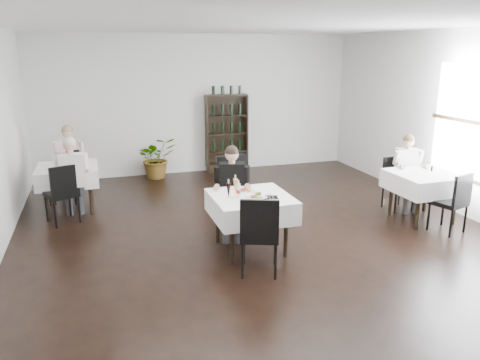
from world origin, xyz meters
name	(u,v)px	position (x,y,z in m)	size (l,w,h in m)	color
room_shell	(273,140)	(0.00, 0.00, 1.50)	(9.00, 9.00, 9.00)	black
wine_shelf	(227,134)	(0.60, 4.31, 0.85)	(0.90, 0.28, 1.75)	black
main_table	(251,206)	(-0.30, 0.00, 0.62)	(1.03, 1.03, 0.77)	black
left_table	(68,175)	(-2.70, 2.50, 0.62)	(0.98, 0.98, 0.77)	black
right_table	(424,182)	(2.70, 0.30, 0.62)	(0.98, 0.98, 0.77)	black
potted_tree	(157,158)	(-0.99, 4.18, 0.44)	(0.80, 0.69, 0.88)	#1E531C
main_chair_far	(236,188)	(-0.26, 0.79, 0.64)	(0.58, 0.58, 1.13)	black
main_chair_near	(260,231)	(-0.44, -0.75, 0.57)	(0.58, 0.59, 0.99)	black
left_chair_far	(68,173)	(-2.73, 3.06, 0.52)	(0.51, 0.51, 0.91)	black
left_chair_near	(63,190)	(-2.76, 1.83, 0.55)	(0.58, 0.58, 0.96)	black
right_chair_far	(396,180)	(2.64, 0.92, 0.51)	(0.42, 0.42, 0.89)	black
right_chair_near	(454,199)	(2.75, -0.32, 0.53)	(0.53, 0.53, 0.93)	black
diner_main	(232,185)	(-0.40, 0.54, 0.78)	(0.56, 0.59, 1.34)	#414249
diner_left_far	(69,157)	(-2.68, 3.17, 0.79)	(0.52, 0.53, 1.35)	#414249
diner_left_near	(72,172)	(-2.60, 1.95, 0.79)	(0.53, 0.53, 1.37)	#414249
diner_right_far	(408,167)	(2.78, 0.83, 0.75)	(0.53, 0.56, 1.29)	#414249
plate_far	(246,190)	(-0.30, 0.21, 0.79)	(0.27, 0.27, 0.07)	white
plate_near	(257,197)	(-0.26, -0.12, 0.79)	(0.28, 0.28, 0.07)	white
pilsner_dark	(229,191)	(-0.62, -0.05, 0.88)	(0.06, 0.06, 0.26)	black
pilsner_lager	(235,187)	(-0.48, 0.10, 0.88)	(0.06, 0.06, 0.27)	gold
coke_bottle	(238,190)	(-0.48, -0.02, 0.86)	(0.06, 0.06, 0.23)	silver
napkin_cutlery	(270,197)	(-0.08, -0.16, 0.78)	(0.21, 0.21, 0.02)	black
pepper_mill	(432,168)	(2.90, 0.39, 0.81)	(0.03, 0.03, 0.09)	black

